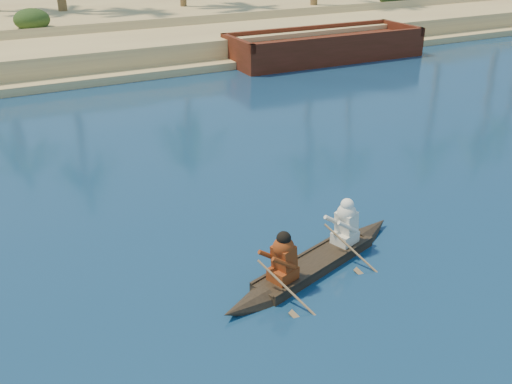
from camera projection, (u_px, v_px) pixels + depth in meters
canoe at (315, 256)px, 11.99m from camera, size 5.23×2.20×1.45m
barge_right at (325, 47)px, 30.52m from camera, size 10.68×3.77×1.77m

